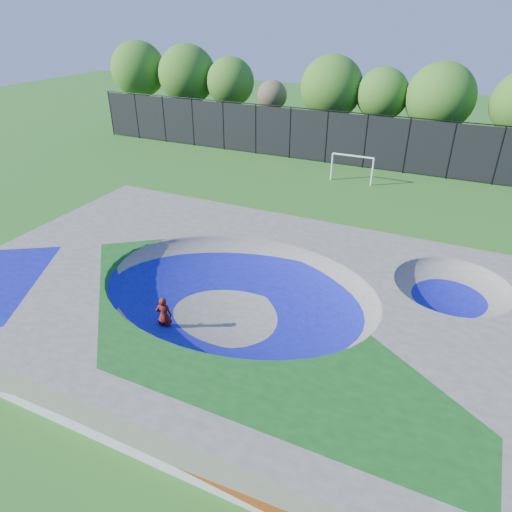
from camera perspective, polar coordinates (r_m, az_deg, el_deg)
The scene contains 7 objects.
ground at distance 18.32m, azimuth -2.30°, elevation -7.51°, with size 120.00×120.00×0.00m, color #235D19.
skate_deck at distance 17.89m, azimuth -2.34°, elevation -5.57°, with size 22.00×14.00×1.50m, color gray.
skater at distance 17.33m, azimuth -11.40°, elevation -7.32°, with size 0.57×0.38×1.58m, color #B4210E.
skateboard at distance 17.78m, azimuth -11.17°, elevation -9.31°, with size 0.78×0.22×0.05m, color black.
soccer_goal at distance 32.58m, azimuth 11.95°, elevation 11.23°, with size 2.96×0.12×1.95m.
fence at distance 35.84m, azimuth 13.52°, elevation 13.89°, with size 48.09×0.09×4.04m.
treeline at distance 40.07m, azimuth 16.42°, elevation 19.34°, with size 52.90×6.89×8.38m.
Camera 1 is at (6.89, -13.07, 10.83)m, focal length 32.00 mm.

